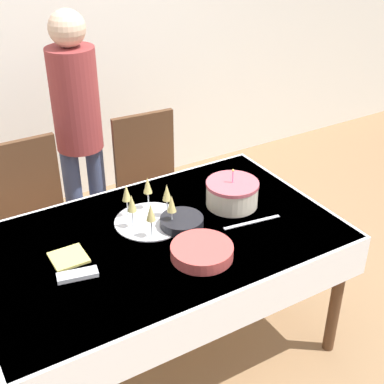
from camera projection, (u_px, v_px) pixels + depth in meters
ground_plane at (163, 349)px, 2.86m from camera, size 12.00×12.00×0.00m
wall_back at (28, 24)px, 3.54m from camera, size 8.00×0.05×2.70m
dining_table at (160, 253)px, 2.54m from camera, size 1.68×1.03×0.74m
dining_chair_far_left at (35, 216)px, 3.06m from camera, size 0.42×0.42×0.94m
dining_chair_far_right at (152, 183)px, 3.39m from camera, size 0.45×0.45×0.94m
birthday_cake at (232, 193)px, 2.70m from camera, size 0.27×0.27×0.20m
champagne_tray at (150, 208)px, 2.55m from camera, size 0.35×0.35×0.18m
plate_stack_main at (202, 252)px, 2.34m from camera, size 0.28×0.28×0.06m
plate_stack_dessert at (182, 222)px, 2.54m from camera, size 0.21×0.21×0.05m
cake_knife at (252, 222)px, 2.58m from camera, size 0.30×0.06×0.00m
fork_pile at (78, 275)px, 2.22m from camera, size 0.18×0.09×0.02m
napkin_pile at (69, 258)px, 2.33m from camera, size 0.15×0.15×0.01m
person_standing at (77, 119)px, 3.16m from camera, size 0.28×0.28×1.58m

